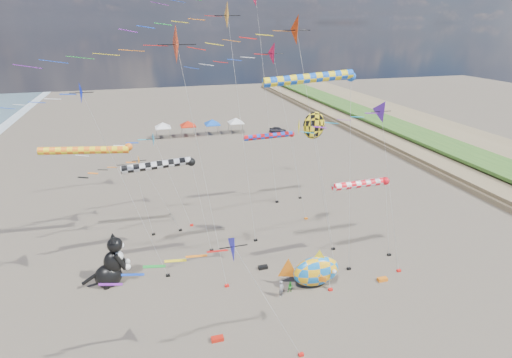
{
  "coord_description": "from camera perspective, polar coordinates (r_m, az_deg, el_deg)",
  "views": [
    {
      "loc": [
        -9.56,
        -20.24,
        21.78
      ],
      "look_at": [
        -0.33,
        12.0,
        8.64
      ],
      "focal_mm": 28.0,
      "sensor_mm": 36.0,
      "label": 1
    }
  ],
  "objects": [
    {
      "name": "angelfish_kite",
      "position": [
        38.4,
        8.0,
        7.42
      ],
      "size": [
        3.74,
        3.02,
        14.06
      ],
      "color": "yellow",
      "rests_on": "ground"
    },
    {
      "name": "child_green",
      "position": [
        35.78,
        4.95,
        -15.13
      ],
      "size": [
        0.53,
        0.43,
        1.06
      ],
      "primitive_type": "imported",
      "rotation": [
        0.0,
        0.0,
        -0.05
      ],
      "color": "#208E27",
      "rests_on": "ground"
    },
    {
      "name": "windsock_0",
      "position": [
        49.11,
        2.19,
        6.14
      ],
      "size": [
        7.77,
        0.71,
        9.28
      ],
      "color": "red",
      "rests_on": "ground"
    },
    {
      "name": "tent_row",
      "position": [
        83.11,
        -8.0,
        8.25
      ],
      "size": [
        19.2,
        4.2,
        3.8
      ],
      "color": "white",
      "rests_on": "ground"
    },
    {
      "name": "ground",
      "position": [
        31.23,
        7.24,
        -23.03
      ],
      "size": [
        260.0,
        260.0,
        0.0
      ],
      "primitive_type": "plane",
      "color": "#50463B",
      "rests_on": "ground"
    },
    {
      "name": "delta_kite_0",
      "position": [
        32.34,
        16.06,
        8.82
      ],
      "size": [
        10.1,
        1.89,
        16.49
      ],
      "color": "#531FA0",
      "rests_on": "ground"
    },
    {
      "name": "windsock_4",
      "position": [
        31.31,
        8.22,
        13.91
      ],
      "size": [
        8.74,
        0.76,
        18.29
      ],
      "color": "blue",
      "rests_on": "ground"
    },
    {
      "name": "windsock_1",
      "position": [
        42.24,
        -22.74,
        3.8
      ],
      "size": [
        9.92,
        0.78,
        10.64
      ],
      "color": "orange",
      "rests_on": "ground"
    },
    {
      "name": "fish_inflatable",
      "position": [
        36.18,
        8.5,
        -12.89
      ],
      "size": [
        5.74,
        2.92,
        3.71
      ],
      "color": "blue",
      "rests_on": "ground"
    },
    {
      "name": "kite_bag_1",
      "position": [
        31.69,
        -5.54,
        -21.77
      ],
      "size": [
        0.9,
        0.44,
        0.3
      ],
      "primitive_type": "cube",
      "color": "red",
      "rests_on": "ground"
    },
    {
      "name": "delta_kite_7",
      "position": [
        42.93,
        -15.97,
        4.45
      ],
      "size": [
        10.48,
        1.75,
        11.16
      ],
      "color": "#0F84BC",
      "rests_on": "ground"
    },
    {
      "name": "delta_kite_4",
      "position": [
        36.5,
        -6.32,
        21.91
      ],
      "size": [
        11.49,
        2.48,
        23.7
      ],
      "color": "orange",
      "rests_on": "ground"
    },
    {
      "name": "windsock_2",
      "position": [
        37.37,
        15.06,
        -0.71
      ],
      "size": [
        7.05,
        0.73,
        8.61
      ],
      "color": "red",
      "rests_on": "ground"
    },
    {
      "name": "parked_car",
      "position": [
        85.49,
        3.11,
        7.04
      ],
      "size": [
        3.84,
        2.95,
        1.22
      ],
      "primitive_type": "imported",
      "rotation": [
        0.0,
        0.0,
        1.08
      ],
      "color": "#26262D",
      "rests_on": "ground"
    },
    {
      "name": "delta_kite_6",
      "position": [
        42.52,
        -16.81,
        2.43
      ],
      "size": [
        8.34,
        1.57,
        9.82
      ],
      "color": "orange",
      "rests_on": "ground"
    },
    {
      "name": "child_blue",
      "position": [
        37.11,
        6.25,
        -13.79
      ],
      "size": [
        0.54,
        0.57,
        0.95
      ],
      "primitive_type": "imported",
      "rotation": [
        0.0,
        0.0,
        0.86
      ],
      "color": "#2B45AE",
      "rests_on": "ground"
    },
    {
      "name": "delta_kite_2",
      "position": [
        31.92,
        5.6,
        20.08
      ],
      "size": [
        11.95,
        2.43,
        22.58
      ],
      "color": "red",
      "rests_on": "ground"
    },
    {
      "name": "kite_bag_2",
      "position": [
        38.78,
        1.01,
        -12.5
      ],
      "size": [
        0.9,
        0.44,
        0.3
      ],
      "primitive_type": "cube",
      "color": "black",
      "rests_on": "ground"
    },
    {
      "name": "person_adult",
      "position": [
        35.13,
        3.63,
        -15.37
      ],
      "size": [
        0.67,
        0.64,
        1.55
      ],
      "primitive_type": "imported",
      "rotation": [
        0.0,
        0.0,
        0.68
      ],
      "color": "gray",
      "rests_on": "ground"
    },
    {
      "name": "delta_kite_9",
      "position": [
        32.74,
        -24.64,
        10.71
      ],
      "size": [
        10.75,
        1.8,
        18.06
      ],
      "color": "#081ABC",
      "rests_on": "ground"
    },
    {
      "name": "windsock_3",
      "position": [
        37.24,
        -13.37,
        1.94
      ],
      "size": [
        7.91,
        0.78,
        10.18
      ],
      "color": "black",
      "rests_on": "ground"
    },
    {
      "name": "cat_inflatable",
      "position": [
        37.83,
        -20.2,
        -10.86
      ],
      "size": [
        3.68,
        2.0,
        4.84
      ],
      "primitive_type": null,
      "rotation": [
        0.0,
        0.0,
        0.06
      ],
      "color": "black",
      "rests_on": "ground"
    },
    {
      "name": "delta_kite_5",
      "position": [
        29.11,
        -12.01,
        18.09
      ],
      "size": [
        12.12,
        2.84,
        21.97
      ],
      "color": "red",
      "rests_on": "ground"
    },
    {
      "name": "delta_kite_3",
      "position": [
        41.44,
        2.71,
        17.08
      ],
      "size": [
        12.1,
        2.49,
        20.19
      ],
      "color": "red",
      "rests_on": "ground"
    },
    {
      "name": "delta_kite_1",
      "position": [
        23.86,
        -5.49,
        -11.23
      ],
      "size": [
        11.78,
        1.94,
        10.28
      ],
      "color": "#1714E4",
      "rests_on": "ground"
    },
    {
      "name": "kite_bag_0",
      "position": [
        38.93,
        17.61,
        -13.5
      ],
      "size": [
        0.9,
        0.44,
        0.3
      ],
      "primitive_type": "cube",
      "color": "orange",
      "rests_on": "ground"
    }
  ]
}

